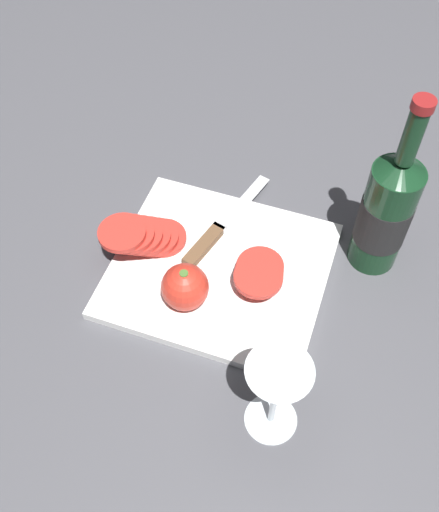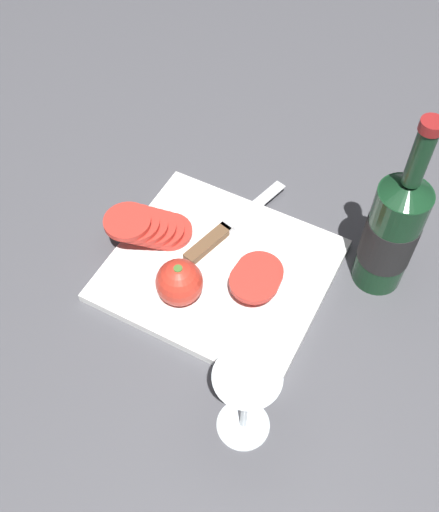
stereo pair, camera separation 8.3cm
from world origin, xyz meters
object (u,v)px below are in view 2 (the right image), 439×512
(tomato_slice_stack_far, at_px, (149,227))
(whole_tomato, at_px, (179,282))
(wine_glass, at_px, (246,394))
(tomato_slice_stack_near, at_px, (257,277))
(knife, at_px, (217,236))
(wine_bottle, at_px, (391,233))

(tomato_slice_stack_far, bearing_deg, whole_tomato, 143.40)
(wine_glass, height_order, tomato_slice_stack_far, wine_glass)
(tomato_slice_stack_near, bearing_deg, knife, -27.62)
(wine_glass, height_order, whole_tomato, wine_glass)
(wine_glass, distance_m, tomato_slice_stack_far, 0.35)
(whole_tomato, relative_size, knife, 0.32)
(knife, distance_m, tomato_slice_stack_far, 0.11)
(wine_bottle, height_order, wine_glass, wine_bottle)
(knife, bearing_deg, tomato_slice_stack_far, 131.95)
(wine_bottle, xyz_separation_m, knife, (0.26, 0.06, -0.09))
(tomato_slice_stack_far, bearing_deg, wine_glass, 142.96)
(wine_bottle, bearing_deg, knife, 13.96)
(wine_bottle, relative_size, wine_glass, 2.07)
(whole_tomato, height_order, knife, whole_tomato)
(knife, xyz_separation_m, tomato_slice_stack_near, (-0.10, 0.05, 0.01))
(wine_glass, xyz_separation_m, whole_tomato, (0.18, -0.13, -0.05))
(wine_bottle, bearing_deg, tomato_slice_stack_far, 17.73)
(wine_glass, relative_size, tomato_slice_stack_near, 1.37)
(wine_glass, bearing_deg, tomato_slice_stack_near, -68.60)
(whole_tomato, bearing_deg, wine_bottle, -143.40)
(wine_bottle, relative_size, whole_tomato, 4.41)
(wine_bottle, relative_size, tomato_slice_stack_far, 2.62)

